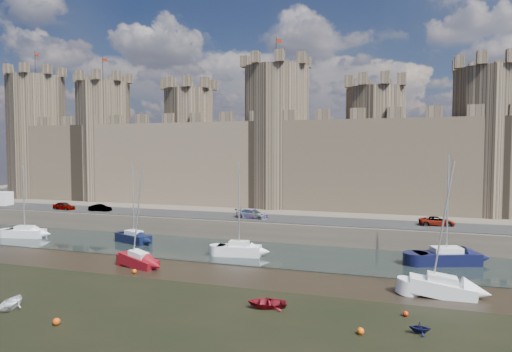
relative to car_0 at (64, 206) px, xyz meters
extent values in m
plane|color=black|center=(27.98, -32.41, -3.14)|extent=(160.00, 160.00, 0.00)
cube|color=black|center=(27.98, -8.41, -3.10)|extent=(160.00, 12.00, 0.08)
cube|color=#4C443A|center=(27.98, 27.59, -1.89)|extent=(160.00, 60.00, 2.50)
cube|color=black|center=(27.98, 1.59, -0.59)|extent=(160.00, 7.00, 0.10)
cube|color=#42382B|center=(27.98, 15.59, 6.36)|extent=(100.00, 9.00, 14.00)
cylinder|color=#42382B|center=(-20.02, 15.59, 11.36)|extent=(11.00, 11.00, 24.00)
cylinder|color=black|center=(-20.02, 15.59, 25.86)|extent=(0.10, 0.10, 5.00)
cube|color=#9D2A15|center=(-19.52, 15.59, 27.66)|extent=(1.00, 0.03, 0.60)
cylinder|color=#42382B|center=(-4.02, 15.59, 10.36)|extent=(10.00, 10.00, 22.00)
cylinder|color=black|center=(-4.02, 15.59, 23.86)|extent=(0.10, 0.10, 5.00)
cube|color=#9D2A15|center=(-3.52, 15.59, 25.66)|extent=(1.00, 0.03, 0.60)
cylinder|color=#42382B|center=(13.98, 15.59, 9.36)|extent=(9.00, 9.00, 20.00)
cylinder|color=#42382B|center=(29.98, 15.59, 10.86)|extent=(11.00, 11.00, 23.00)
cylinder|color=black|center=(29.98, 15.59, 24.86)|extent=(0.10, 0.10, 5.00)
cube|color=#9D2A15|center=(30.48, 15.59, 26.66)|extent=(1.00, 0.03, 0.60)
cylinder|color=#42382B|center=(45.98, 15.59, 8.86)|extent=(9.00, 9.00, 19.00)
cylinder|color=#42382B|center=(61.98, 15.59, 9.86)|extent=(10.00, 10.00, 21.00)
imported|color=gray|center=(0.00, 0.00, 0.00)|extent=(3.93, 2.01, 1.28)
imported|color=gray|center=(6.51, 0.29, -0.08)|extent=(3.50, 1.55, 1.12)
imported|color=gray|center=(30.89, 0.79, 0.03)|extent=(4.84, 2.50, 1.34)
imported|color=gray|center=(54.45, 2.28, -0.06)|extent=(4.45, 2.58, 1.16)
cube|color=silver|center=(1.83, -9.56, -2.53)|extent=(5.50, 2.98, 1.06)
cube|color=silver|center=(1.83, -9.56, -1.76)|extent=(2.54, 1.83, 0.48)
cylinder|color=silver|center=(1.83, -9.56, 2.34)|extent=(0.14, 0.14, 8.67)
cube|color=black|center=(17.96, -8.09, -2.52)|extent=(5.33, 3.56, 1.08)
cube|color=silver|center=(17.96, -8.09, -1.73)|extent=(2.54, 2.04, 0.49)
cylinder|color=silver|center=(17.96, -8.09, 2.46)|extent=(0.14, 0.14, 8.86)
cube|color=white|center=(33.22, -10.57, -2.49)|extent=(5.10, 2.63, 1.14)
cube|color=silver|center=(33.22, -10.57, -1.66)|extent=(2.34, 1.65, 0.52)
cylinder|color=silver|center=(33.22, -10.57, 2.76)|extent=(0.14, 0.14, 9.35)
cube|color=black|center=(54.87, -7.34, -2.44)|extent=(6.93, 4.60, 1.23)
cube|color=silver|center=(54.87, -7.34, -1.55)|extent=(3.30, 2.65, 0.56)
cylinder|color=silver|center=(54.87, -7.34, 3.22)|extent=(0.14, 0.14, 10.10)
cube|color=maroon|center=(25.16, -18.13, -2.59)|extent=(4.59, 2.75, 1.09)
cube|color=silver|center=(25.16, -18.13, -1.80)|extent=(2.15, 1.63, 0.50)
cylinder|color=silver|center=(25.16, -18.13, 2.43)|extent=(0.14, 0.14, 8.96)
cube|color=white|center=(53.73, -18.43, -2.54)|extent=(5.19, 2.15, 1.21)
cube|color=silver|center=(53.73, -18.43, -1.66)|extent=(2.32, 1.46, 0.55)
cylinder|color=silver|center=(53.73, -18.43, 3.00)|extent=(0.14, 0.14, 9.87)
imported|color=silver|center=(22.70, -31.42, -2.84)|extent=(3.01, 3.45, 0.60)
imported|color=maroon|center=(41.05, -25.49, -2.84)|extent=(3.51, 3.06, 0.61)
imported|color=black|center=(51.87, -27.02, -2.77)|extent=(1.70, 1.57, 0.74)
sphere|color=#C44808|center=(26.16, -20.41, -2.92)|extent=(0.44, 0.44, 0.44)
sphere|color=red|center=(50.97, -24.07, -2.94)|extent=(0.41, 0.41, 0.41)
sphere|color=#CC4109|center=(28.53, -33.27, -2.89)|extent=(0.50, 0.50, 0.50)
sphere|color=#DA4E09|center=(48.24, -28.34, -2.91)|extent=(0.47, 0.47, 0.47)
camera|label=1|loc=(50.94, -57.68, 8.71)|focal=32.00mm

